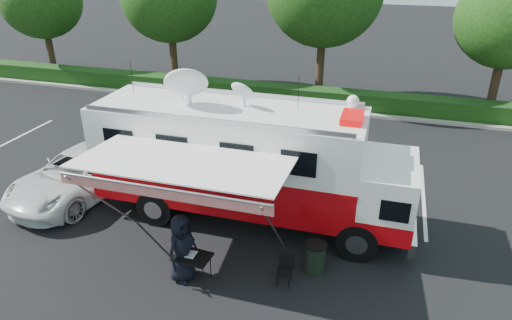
% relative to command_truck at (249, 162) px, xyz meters
% --- Properties ---
extents(ground_plane, '(120.00, 120.00, 0.00)m').
position_rel_command_truck_xyz_m(ground_plane, '(0.09, 0.00, -2.06)').
color(ground_plane, black).
rests_on(ground_plane, ground).
extents(back_border, '(60.00, 6.14, 8.87)m').
position_rel_command_truck_xyz_m(back_border, '(1.23, 12.90, 2.94)').
color(back_border, '#9E998E').
rests_on(back_border, ground_plane).
extents(stall_lines, '(24.12, 5.50, 0.01)m').
position_rel_command_truck_xyz_m(stall_lines, '(-0.41, 3.00, -2.06)').
color(stall_lines, silver).
rests_on(stall_lines, ground_plane).
extents(command_truck, '(10.02, 2.76, 4.81)m').
position_rel_command_truck_xyz_m(command_truck, '(0.00, 0.00, 0.00)').
color(command_truck, black).
rests_on(command_truck, ground_plane).
extents(awning, '(5.47, 2.81, 3.30)m').
position_rel_command_truck_xyz_m(awning, '(-0.90, -2.86, 1.04)').
color(awning, white).
rests_on(awning, ground_plane).
extents(white_suv, '(3.47, 6.05, 1.59)m').
position_rel_command_truck_xyz_m(white_suv, '(-6.27, -0.09, -2.06)').
color(white_suv, silver).
rests_on(white_suv, ground_plane).
extents(person, '(0.92, 1.12, 1.97)m').
position_rel_command_truck_xyz_m(person, '(-0.78, -3.37, -2.06)').
color(person, black).
rests_on(person, ground_plane).
extents(folding_table, '(1.03, 0.77, 0.83)m').
position_rel_command_truck_xyz_m(folding_table, '(-0.50, -3.40, -1.28)').
color(folding_table, black).
rests_on(folding_table, ground_plane).
extents(folding_chair, '(0.46, 0.48, 0.86)m').
position_rel_command_truck_xyz_m(folding_chair, '(1.87, -2.73, -1.56)').
color(folding_chair, black).
rests_on(folding_chair, ground_plane).
extents(trash_bin, '(0.61, 0.61, 0.90)m').
position_rel_command_truck_xyz_m(trash_bin, '(2.55, -2.08, -1.61)').
color(trash_bin, black).
rests_on(trash_bin, ground_plane).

